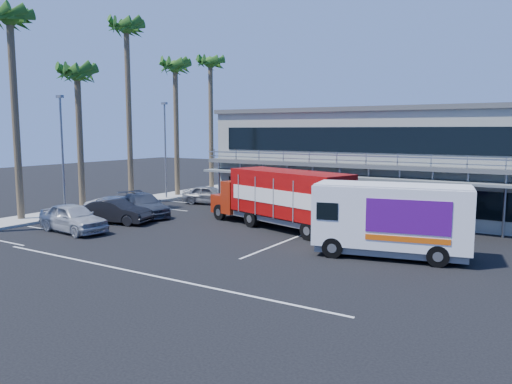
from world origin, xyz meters
The scene contains 17 objects.
ground centered at (0.00, 0.00, 0.00)m, with size 120.00×120.00×0.00m, color black.
building centered at (3.00, 14.94, 3.66)m, with size 22.40×12.00×7.30m.
curb_strip centered at (-15.00, 6.00, 0.08)m, with size 3.00×32.00×0.16m, color #A5A399.
palm_b centered at (-15.30, -1.50, 11.92)m, with size 2.80×2.80×13.75m.
palm_c centered at (-14.90, 3.00, 9.21)m, with size 2.80×2.80×10.75m.
palm_d centered at (-15.20, 8.00, 12.80)m, with size 2.80×2.80×14.75m.
palm_e centered at (-14.70, 13.00, 10.57)m, with size 2.80×2.80×12.25m.
palm_f centered at (-15.10, 18.50, 11.47)m, with size 2.80×2.80×13.25m.
light_pole_near centered at (-14.20, 1.00, 4.50)m, with size 0.50×0.25×8.09m.
light_pole_far centered at (-14.20, 11.00, 4.50)m, with size 0.50×0.25×8.09m.
red_truck centered at (0.09, 5.21, 1.90)m, with size 10.51×5.33×3.46m.
white_van centered at (7.65, 2.00, 1.79)m, with size 7.24×3.76×3.37m.
parked_car_a centered at (-9.50, -2.00, 0.82)m, with size 1.94×4.81×1.64m, color #A9ACB0.
parked_car_b centered at (-9.50, 1.20, 0.74)m, with size 1.57×4.51×1.49m, color black.
parked_car_c centered at (-11.21, 3.02, 0.68)m, with size 2.24×4.87×1.35m, color silver.
parked_car_d centered at (-9.94, 4.00, 0.76)m, with size 2.14×5.27×1.53m, color #333945.
parked_car_e centered at (-9.50, 10.80, 0.73)m, with size 1.73×4.30×1.47m, color slate.
Camera 1 is at (14.33, -20.28, 5.82)m, focal length 35.00 mm.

